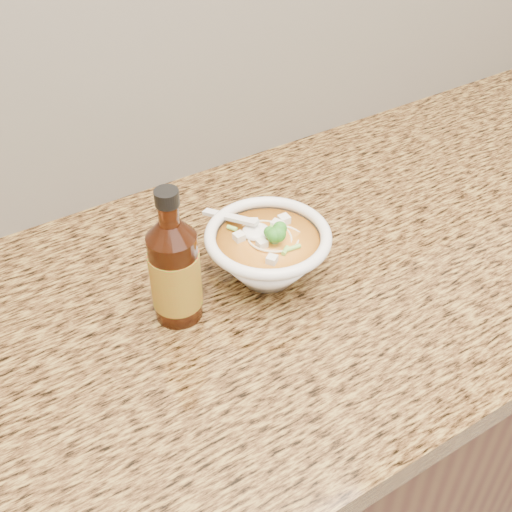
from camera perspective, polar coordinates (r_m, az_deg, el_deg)
cabinet at (r=1.32m, az=2.33°, el=-16.60°), size 4.00×0.65×0.86m
counter_slab at (r=0.97m, az=3.03°, el=-2.03°), size 4.00×0.68×0.04m
soup_bowl at (r=0.92m, az=1.04°, el=0.23°), size 0.18×0.20×0.10m
hot_sauce_bottle at (r=0.84m, az=-7.22°, el=-1.37°), size 0.08×0.08×0.20m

